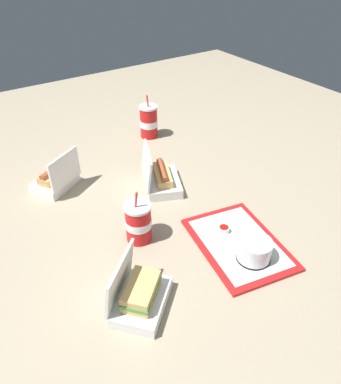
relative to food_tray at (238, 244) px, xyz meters
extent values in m
plane|color=gray|center=(-0.32, -0.10, -0.01)|extent=(3.20, 3.20, 0.00)
cube|color=red|center=(0.00, 0.00, 0.00)|extent=(0.41, 0.32, 0.01)
cube|color=white|center=(0.00, 0.00, 0.01)|extent=(0.36, 0.28, 0.00)
cylinder|color=black|center=(0.08, -0.01, 0.01)|extent=(0.11, 0.11, 0.01)
cylinder|color=#BC7084|center=(0.08, -0.01, 0.04)|extent=(0.08, 0.08, 0.05)
cylinder|color=silver|center=(0.08, -0.01, 0.05)|extent=(0.11, 0.11, 0.07)
cylinder|color=white|center=(-0.07, -0.01, 0.02)|extent=(0.04, 0.04, 0.02)
cylinder|color=#9E140F|center=(-0.07, -0.01, 0.03)|extent=(0.03, 0.03, 0.01)
cube|color=white|center=(-0.07, -0.03, 0.01)|extent=(0.11, 0.11, 0.00)
cube|color=white|center=(-0.02, 0.08, 0.01)|extent=(0.10, 0.07, 0.00)
cube|color=white|center=(-0.44, -0.02, 0.01)|extent=(0.24, 0.21, 0.04)
cube|color=white|center=(-0.46, -0.08, 0.10)|extent=(0.20, 0.11, 0.13)
cube|color=tan|center=(-0.44, -0.02, 0.05)|extent=(0.17, 0.12, 0.03)
cylinder|color=#9E4728|center=(-0.44, -0.02, 0.07)|extent=(0.15, 0.09, 0.03)
cylinder|color=yellow|center=(-0.44, -0.02, 0.08)|extent=(0.12, 0.06, 0.01)
cube|color=white|center=(0.03, -0.40, 0.01)|extent=(0.22, 0.23, 0.04)
cube|color=white|center=(-0.01, -0.44, 0.10)|extent=(0.14, 0.16, 0.13)
cube|color=tan|center=(0.03, -0.40, 0.04)|extent=(0.14, 0.15, 0.02)
cube|color=#4C933D|center=(0.03, -0.40, 0.06)|extent=(0.15, 0.15, 0.01)
cube|color=tan|center=(0.03, -0.40, 0.08)|extent=(0.14, 0.15, 0.02)
cube|color=white|center=(-0.68, -0.39, 0.01)|extent=(0.20, 0.21, 0.04)
cube|color=white|center=(-0.62, -0.36, 0.10)|extent=(0.10, 0.15, 0.13)
cube|color=tan|center=(-0.68, -0.39, 0.05)|extent=(0.12, 0.14, 0.03)
cylinder|color=#9E4728|center=(-0.68, -0.39, 0.07)|extent=(0.09, 0.12, 0.03)
cylinder|color=yellow|center=(-0.68, -0.39, 0.08)|extent=(0.06, 0.10, 0.01)
cylinder|color=red|center=(-0.22, -0.26, 0.06)|extent=(0.09, 0.09, 0.13)
cylinder|color=white|center=(-0.22, -0.26, 0.06)|extent=(0.09, 0.09, 0.03)
cylinder|color=white|center=(-0.22, -0.26, 0.13)|extent=(0.09, 0.09, 0.01)
cylinder|color=red|center=(-0.21, -0.27, 0.17)|extent=(0.02, 0.01, 0.06)
cylinder|color=red|center=(-0.85, 0.16, 0.07)|extent=(0.09, 0.09, 0.15)
cylinder|color=white|center=(-0.85, 0.16, 0.07)|extent=(0.09, 0.09, 0.03)
cylinder|color=white|center=(-0.85, 0.16, 0.15)|extent=(0.09, 0.09, 0.01)
cylinder|color=red|center=(-0.85, 0.16, 0.19)|extent=(0.01, 0.02, 0.06)
camera|label=1|loc=(0.64, -0.71, 0.88)|focal=35.00mm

